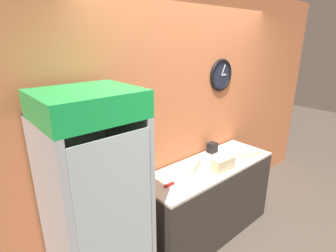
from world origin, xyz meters
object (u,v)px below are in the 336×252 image
(sandwich_flat_left, at_px, (192,166))
(sandwich_stack_bottom, at_px, (223,167))
(sandwich_flat_right, at_px, (249,154))
(condiment_jar, at_px, (143,174))
(napkin_dispenser, at_px, (212,148))
(sandwich_stack_middle, at_px, (223,161))
(beverage_cooler, at_px, (93,202))
(chefs_knife, at_px, (174,183))

(sandwich_flat_left, bearing_deg, sandwich_stack_bottom, -47.16)
(sandwich_flat_right, distance_m, condiment_jar, 1.30)
(condiment_jar, relative_size, napkin_dispenser, 1.00)
(sandwich_flat_left, bearing_deg, sandwich_stack_middle, -47.16)
(napkin_dispenser, bearing_deg, condiment_jar, 179.06)
(sandwich_flat_right, distance_m, napkin_dispenser, 0.43)
(beverage_cooler, relative_size, sandwich_flat_left, 6.69)
(beverage_cooler, distance_m, condiment_jar, 0.66)
(chefs_knife, relative_size, condiment_jar, 2.64)
(beverage_cooler, bearing_deg, condiment_jar, 19.23)
(sandwich_stack_middle, distance_m, sandwich_flat_right, 0.50)
(sandwich_stack_middle, xyz_separation_m, sandwich_flat_left, (-0.21, 0.23, -0.07))
(beverage_cooler, distance_m, sandwich_stack_middle, 1.37)
(sandwich_stack_bottom, height_order, sandwich_flat_right, same)
(condiment_jar, distance_m, napkin_dispenser, 1.01)
(napkin_dispenser, bearing_deg, sandwich_flat_left, -164.62)
(chefs_knife, bearing_deg, condiment_jar, 125.50)
(sandwich_stack_bottom, xyz_separation_m, chefs_knife, (-0.57, 0.13, -0.03))
(beverage_cooler, distance_m, chefs_knife, 0.80)
(chefs_knife, distance_m, napkin_dispenser, 0.86)
(sandwich_flat_left, bearing_deg, sandwich_flat_right, -17.34)
(sandwich_flat_left, height_order, condiment_jar, condiment_jar)
(sandwich_flat_right, xyz_separation_m, napkin_dispenser, (-0.24, 0.35, 0.03))
(sandwich_stack_middle, relative_size, sandwich_flat_left, 0.95)
(sandwich_stack_middle, bearing_deg, sandwich_stack_bottom, 0.00)
(beverage_cooler, height_order, sandwich_stack_bottom, beverage_cooler)
(sandwich_stack_bottom, relative_size, sandwich_flat_right, 0.98)
(condiment_jar, xyz_separation_m, napkin_dispenser, (1.01, -0.02, 0.00))
(chefs_knife, bearing_deg, beverage_cooler, 177.72)
(beverage_cooler, xyz_separation_m, sandwich_flat_left, (1.15, 0.07, -0.11))
(beverage_cooler, relative_size, sandwich_stack_middle, 7.01)
(beverage_cooler, bearing_deg, sandwich_flat_left, 3.38)
(beverage_cooler, relative_size, sandwich_flat_right, 6.84)
(beverage_cooler, relative_size, napkin_dispenser, 15.61)
(sandwich_stack_bottom, distance_m, napkin_dispenser, 0.45)
(chefs_knife, height_order, napkin_dispenser, napkin_dispenser)
(sandwich_stack_bottom, distance_m, chefs_knife, 0.58)
(condiment_jar, height_order, napkin_dispenser, same)
(beverage_cooler, height_order, sandwich_flat_right, beverage_cooler)
(sandwich_flat_right, bearing_deg, sandwich_flat_left, 162.66)
(beverage_cooler, xyz_separation_m, sandwich_flat_right, (1.86, -0.15, -0.11))
(napkin_dispenser, bearing_deg, sandwich_stack_middle, -126.02)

